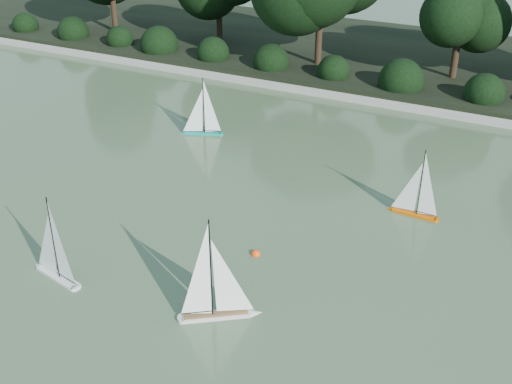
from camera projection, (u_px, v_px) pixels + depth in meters
ground at (231, 287)px, 10.17m from camera, size 80.00×80.00×0.00m
pond_coping at (394, 104)px, 17.19m from camera, size 40.00×0.35×0.18m
far_bank at (430, 63)px, 20.30m from camera, size 40.00×8.00×0.30m
shrub_hedge at (405, 82)px, 17.72m from camera, size 29.10×1.10×1.10m
sailboat_white_a at (53, 263)px, 10.31m from camera, size 1.17×0.42×1.60m
sailboat_white_b at (222, 302)px, 9.40m from camera, size 1.13×0.88×1.75m
sailboat_orange at (411, 204)px, 12.09m from camera, size 1.05×0.21×1.43m
sailboat_teal at (199, 125)px, 15.51m from camera, size 1.07×0.56×1.51m
race_buoy at (256, 254)px, 10.98m from camera, size 0.17×0.17×0.17m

